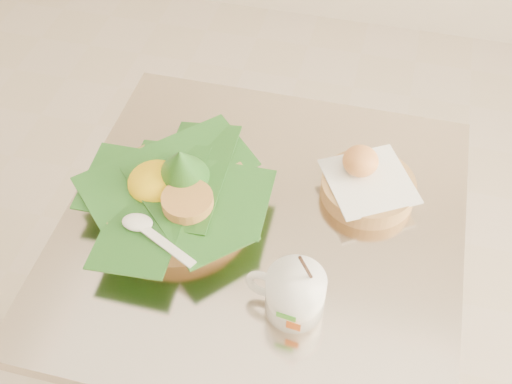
% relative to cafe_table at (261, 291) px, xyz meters
% --- Properties ---
extents(cafe_table, '(0.70, 0.70, 0.75)m').
position_rel_cafe_table_xyz_m(cafe_table, '(0.00, 0.00, 0.00)').
color(cafe_table, gray).
rests_on(cafe_table, floor).
extents(rice_basket, '(0.33, 0.33, 0.17)m').
position_rel_cafe_table_xyz_m(rice_basket, '(-0.16, 0.00, 0.27)').
color(rice_basket, tan).
rests_on(rice_basket, cafe_table).
extents(bread_basket, '(0.20, 0.20, 0.09)m').
position_rel_cafe_table_xyz_m(bread_basket, '(0.17, 0.12, 0.25)').
color(bread_basket, tan).
rests_on(bread_basket, cafe_table).
extents(coffee_mug, '(0.13, 0.10, 0.16)m').
position_rel_cafe_table_xyz_m(coffee_mug, '(0.09, -0.15, 0.26)').
color(coffee_mug, white).
rests_on(coffee_mug, cafe_table).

